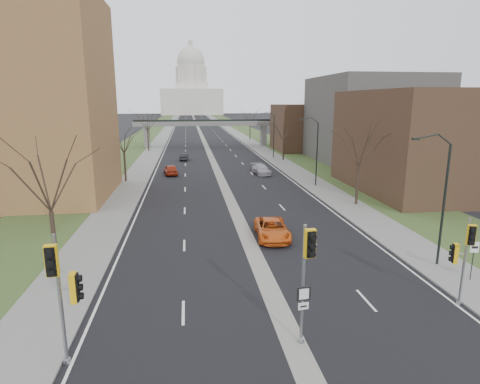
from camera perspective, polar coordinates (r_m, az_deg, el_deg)
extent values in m
plane|color=black|center=(20.73, 6.62, -18.53)|extent=(700.00, 700.00, 0.00)
cube|color=black|center=(167.54, -5.97, 9.07)|extent=(20.00, 600.00, 0.01)
cube|color=gray|center=(167.54, -5.97, 9.07)|extent=(1.20, 600.00, 0.02)
cube|color=gray|center=(168.29, -1.84, 9.16)|extent=(4.00, 600.00, 0.12)
cube|color=gray|center=(167.64, -10.13, 8.96)|extent=(4.00, 600.00, 0.12)
cube|color=#2E4721|center=(168.98, 0.22, 9.18)|extent=(8.00, 600.00, 0.10)
cube|color=#2E4721|center=(168.01, -12.20, 8.88)|extent=(8.00, 600.00, 0.10)
cube|color=#4C3223|center=(53.60, 24.90, 6.55)|extent=(16.00, 20.00, 12.00)
cube|color=#514E4A|center=(76.47, 17.99, 9.76)|extent=(18.00, 22.00, 15.00)
cube|color=#4C3223|center=(91.26, 9.57, 9.02)|extent=(14.00, 14.00, 10.00)
cube|color=slate|center=(97.94, -13.10, 7.65)|extent=(1.20, 2.50, 5.00)
cube|color=slate|center=(99.23, 3.36, 8.02)|extent=(1.20, 2.50, 5.00)
cube|color=slate|center=(97.38, -4.86, 9.68)|extent=(34.00, 3.00, 1.00)
cube|color=black|center=(97.34, -4.86, 10.09)|extent=(34.00, 0.15, 0.50)
cube|color=silver|center=(337.16, -6.86, 12.60)|extent=(48.00, 42.00, 20.00)
cube|color=silver|center=(337.35, -6.92, 14.63)|extent=(26.00, 26.00, 5.00)
cylinder|color=silver|center=(337.77, -6.96, 16.16)|extent=(22.00, 22.00, 14.00)
sphere|color=silver|center=(338.61, -7.01, 18.02)|extent=(22.00, 22.00, 22.00)
cylinder|color=silver|center=(339.86, -7.07, 19.95)|extent=(3.60, 3.60, 4.50)
cylinder|color=black|center=(29.08, 26.98, -1.80)|extent=(0.16, 0.16, 8.00)
cube|color=black|center=(27.15, 23.87, 6.90)|extent=(0.45, 0.18, 0.14)
cylinder|color=black|center=(52.20, 10.88, 5.28)|extent=(0.16, 0.16, 8.00)
cube|color=black|center=(51.15, 8.60, 10.11)|extent=(0.45, 0.18, 0.14)
cylinder|color=black|center=(77.17, 4.83, 7.84)|extent=(0.16, 0.16, 8.00)
cube|color=black|center=(76.46, 3.17, 11.08)|extent=(0.45, 0.18, 0.14)
cylinder|color=#382B21|center=(27.89, -24.89, -6.46)|extent=(0.28, 0.28, 4.00)
cylinder|color=#382B21|center=(56.46, -16.03, 3.39)|extent=(0.28, 0.28, 3.75)
cylinder|color=#382B21|center=(89.94, -12.93, 7.06)|extent=(0.28, 0.28, 4.25)
cylinder|color=#382B21|center=(43.74, 16.33, 0.91)|extent=(0.28, 0.28, 4.00)
cylinder|color=#382B21|center=(74.76, 6.18, 5.92)|extent=(0.28, 0.28, 3.50)
cylinder|color=#382B21|center=(113.81, 1.43, 8.52)|extent=(0.28, 0.28, 4.25)
cylinder|color=gray|center=(18.27, -24.15, -13.99)|extent=(0.15, 0.15, 5.71)
cylinder|color=gray|center=(19.62, -23.37, -21.21)|extent=(0.31, 0.31, 0.22)
cube|color=#EDB40D|center=(17.02, -25.21, -8.82)|extent=(0.48, 0.46, 1.26)
cube|color=#EDB40D|center=(17.91, -22.58, -12.45)|extent=(0.46, 0.48, 1.26)
cylinder|color=gray|center=(18.34, 8.94, -13.03)|extent=(0.15, 0.15, 5.62)
cylinder|color=gray|center=(19.66, 8.65, -20.14)|extent=(0.30, 0.30, 0.22)
cube|color=#EDB40D|center=(17.05, 9.91, -7.22)|extent=(0.50, 0.49, 1.24)
cube|color=black|center=(18.48, 8.90, -13.93)|extent=(0.65, 0.12, 0.65)
cube|color=silver|center=(18.75, 8.84, -15.55)|extent=(0.49, 0.10, 0.32)
cylinder|color=gray|center=(24.49, 29.27, -8.75)|extent=(0.13, 0.13, 4.88)
cylinder|color=gray|center=(25.38, 28.68, -13.70)|extent=(0.26, 0.26, 0.19)
cube|color=#EDB40D|center=(23.54, 30.02, -5.31)|extent=(0.50, 0.49, 1.08)
cube|color=#EDB40D|center=(24.20, 28.32, -7.70)|extent=(0.49, 0.50, 1.08)
cylinder|color=black|center=(28.32, 30.12, -8.79)|extent=(0.06, 0.06, 2.09)
cube|color=silver|center=(27.98, 30.36, -6.78)|extent=(0.52, 0.11, 0.67)
imported|color=#9C2911|center=(60.69, -9.83, 3.16)|extent=(2.42, 4.73, 1.54)
imported|color=black|center=(75.37, -7.95, 4.97)|extent=(1.66, 3.90, 1.25)
imported|color=#D85A17|center=(32.32, 4.58, -5.26)|extent=(2.82, 5.55, 1.50)
imported|color=#9F9DA4|center=(60.29, 3.00, 3.23)|extent=(2.65, 5.24, 1.46)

